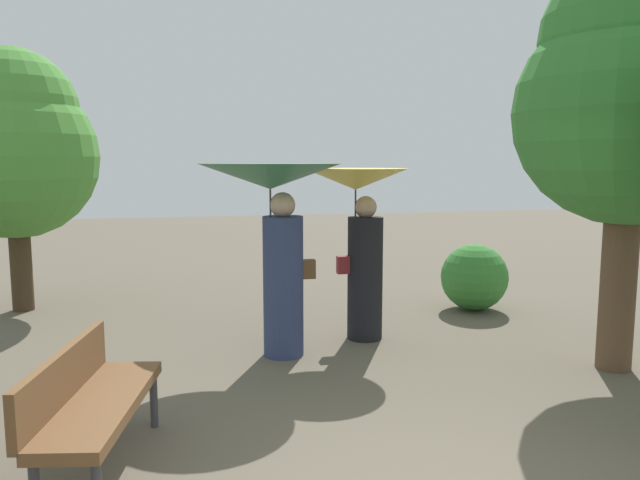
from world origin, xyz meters
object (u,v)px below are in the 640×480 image
Objects in this scene: person_right at (360,220)px; tree_mid_left at (13,143)px; person_left at (275,212)px; tree_near_right at (631,91)px; park_bench at (89,398)px.

tree_mid_left is (-4.14, 2.33, 0.90)m from person_right.
tree_near_right is (3.22, -1.14, 1.18)m from person_left.
tree_near_right reaches higher than tree_mid_left.
park_bench is (-1.56, -2.14, -1.01)m from person_left.
person_left reaches higher than person_right.
person_left is 1.03× the size of person_right.
tree_mid_left is (-6.33, 3.88, -0.42)m from tree_near_right.
person_left is at bearing -25.40° from park_bench.
park_bench is 5.41m from tree_mid_left.
park_bench is 0.44× the size of tree_mid_left.
person_left is 0.50× the size of tree_near_right.
person_right is 0.55× the size of tree_mid_left.
tree_mid_left is at bearing 60.07° from person_right.
person_right is 3.73m from park_bench.
person_right is at bearing -34.89° from park_bench.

